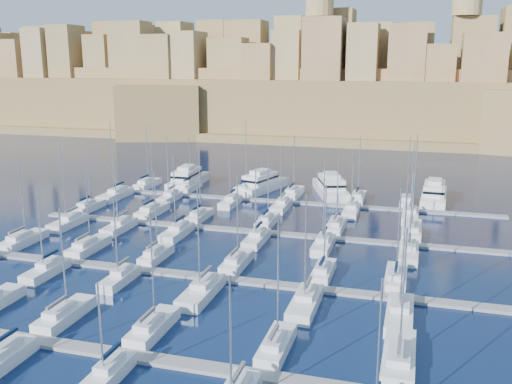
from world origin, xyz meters
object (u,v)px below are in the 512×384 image
(motor_yacht_a, at_px, (188,179))
(motor_yacht_c, at_px, (331,187))
(sailboat_4, at_px, (276,345))
(motor_yacht_b, at_px, (261,183))
(motor_yacht_d, at_px, (434,194))
(sailboat_2, at_px, (64,315))

(motor_yacht_a, xyz_separation_m, motor_yacht_c, (33.82, 0.54, 0.00))
(sailboat_4, distance_m, motor_yacht_c, 71.04)
(motor_yacht_a, distance_m, motor_yacht_c, 33.83)
(sailboat_4, xyz_separation_m, motor_yacht_c, (-5.41, 70.83, 0.98))
(motor_yacht_a, relative_size, motor_yacht_c, 0.91)
(motor_yacht_b, xyz_separation_m, motor_yacht_d, (37.54, 0.01, 0.00))
(sailboat_2, distance_m, motor_yacht_d, 81.27)
(sailboat_4, bearing_deg, motor_yacht_b, 106.76)
(sailboat_2, xyz_separation_m, motor_yacht_d, (41.45, 69.89, 0.99))
(motor_yacht_c, bearing_deg, motor_yacht_b, -177.53)
(motor_yacht_c, bearing_deg, motor_yacht_d, -1.76)
(sailboat_4, height_order, motor_yacht_b, sailboat_4)
(motor_yacht_a, height_order, motor_yacht_d, same)
(motor_yacht_a, bearing_deg, sailboat_2, -78.54)
(sailboat_4, distance_m, motor_yacht_a, 80.50)
(sailboat_2, relative_size, motor_yacht_d, 0.82)
(motor_yacht_c, xyz_separation_m, motor_yacht_d, (21.82, -0.67, 0.00))
(motor_yacht_a, distance_m, motor_yacht_b, 18.10)
(motor_yacht_a, distance_m, motor_yacht_d, 55.64)
(sailboat_2, height_order, motor_yacht_c, sailboat_2)
(sailboat_2, relative_size, motor_yacht_a, 0.81)
(motor_yacht_b, bearing_deg, motor_yacht_d, 0.01)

